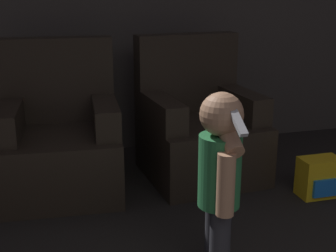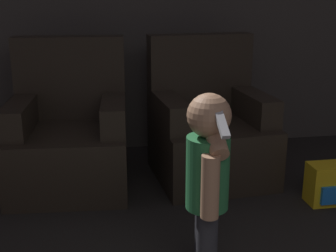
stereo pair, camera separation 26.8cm
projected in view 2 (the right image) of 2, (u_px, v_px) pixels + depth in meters
armchair_left at (70, 137)px, 3.27m from camera, size 0.85×0.83×1.02m
armchair_right at (209, 130)px, 3.44m from camera, size 0.85×0.84×1.02m
person_toddler at (208, 173)px, 2.15m from camera, size 0.20×0.35×0.92m
toy_backpack at (329, 184)px, 3.04m from camera, size 0.27×0.19×0.27m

